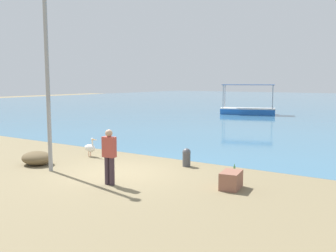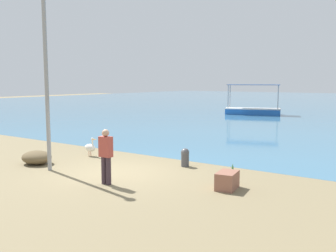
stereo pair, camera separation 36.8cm
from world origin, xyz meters
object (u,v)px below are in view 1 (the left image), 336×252
object	(u,v)px
lamp_post	(47,71)
glass_bottle	(234,169)
cargo_crate	(231,180)
mooring_bollard	(186,157)
fisherman_standing	(109,155)
fishing_boat_far_right	(248,109)
pelican	(90,148)
net_pile	(37,158)

from	to	relation	value
lamp_post	glass_bottle	size ratio (longest dim) A/B	23.06
cargo_crate	mooring_bollard	bearing A→B (deg)	144.99
mooring_bollard	fisherman_standing	size ratio (longest dim) A/B	0.40
fishing_boat_far_right	lamp_post	world-z (taller)	lamp_post
fisherman_standing	cargo_crate	size ratio (longest dim) A/B	2.10
pelican	glass_bottle	distance (m)	6.14
pelican	fishing_boat_far_right	bearing A→B (deg)	94.52
pelican	lamp_post	bearing A→B (deg)	-76.09
net_pile	glass_bottle	size ratio (longest dim) A/B	4.46
net_pile	cargo_crate	bearing A→B (deg)	8.06
mooring_bollard	fisherman_standing	bearing A→B (deg)	-102.13
fishing_boat_far_right	lamp_post	bearing A→B (deg)	-84.50
pelican	lamp_post	world-z (taller)	lamp_post
fishing_boat_far_right	glass_bottle	xyz separation A→B (m)	(7.86, -21.71, -0.40)
mooring_bollard	fisherman_standing	world-z (taller)	fisherman_standing
fishing_boat_far_right	pelican	distance (m)	22.60
fishing_boat_far_right	mooring_bollard	bearing A→B (deg)	-74.55
fishing_boat_far_right	mooring_bollard	size ratio (longest dim) A/B	7.85
cargo_crate	glass_bottle	size ratio (longest dim) A/B	2.98
mooring_bollard	cargo_crate	world-z (taller)	mooring_bollard
fishing_boat_far_right	mooring_bollard	xyz separation A→B (m)	(6.05, -21.91, -0.15)
pelican	lamp_post	size ratio (longest dim) A/B	0.13
mooring_bollard	cargo_crate	xyz separation A→B (m)	(2.54, -1.78, -0.10)
cargo_crate	fisherman_standing	bearing A→B (deg)	-153.78
lamp_post	mooring_bollard	world-z (taller)	lamp_post
net_pile	glass_bottle	world-z (taller)	net_pile
lamp_post	mooring_bollard	distance (m)	5.76
pelican	cargo_crate	xyz separation A→B (m)	(6.81, -1.16, -0.12)
fisherman_standing	cargo_crate	bearing A→B (deg)	26.22
lamp_post	glass_bottle	distance (m)	7.24
lamp_post	fisherman_standing	world-z (taller)	lamp_post
mooring_bollard	net_pile	size ratio (longest dim) A/B	0.56
lamp_post	fisherman_standing	distance (m)	3.89
cargo_crate	glass_bottle	world-z (taller)	cargo_crate
fisherman_standing	net_pile	distance (m)	4.22
fishing_boat_far_right	pelican	xyz separation A→B (m)	(1.78, -22.53, -0.13)
net_pile	glass_bottle	distance (m)	7.32
pelican	glass_bottle	world-z (taller)	pelican
pelican	lamp_post	xyz separation A→B (m)	(0.64, -2.57, 3.10)
net_pile	fishing_boat_far_right	bearing A→B (deg)	92.78
fishing_boat_far_right	mooring_bollard	distance (m)	22.73
mooring_bollard	lamp_post	bearing A→B (deg)	-138.76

